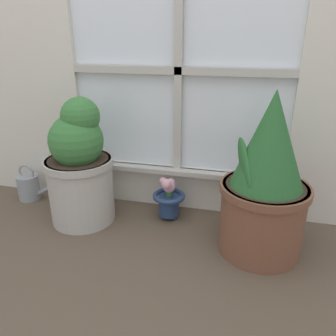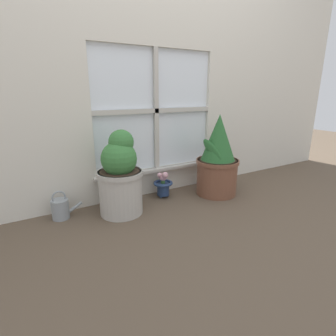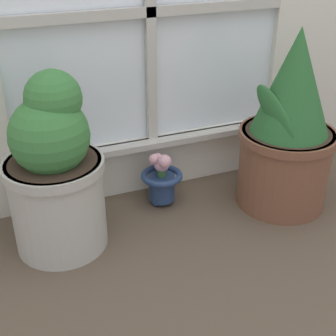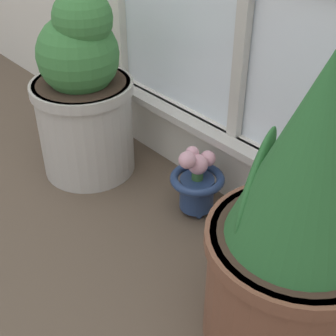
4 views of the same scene
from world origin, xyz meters
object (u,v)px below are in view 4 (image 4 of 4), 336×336
at_px(potted_plant_left, 83,95).
at_px(watering_can, 61,99).
at_px(potted_plant_right, 297,233).
at_px(flower_vase, 197,181).

height_order(potted_plant_left, watering_can, potted_plant_left).
distance_m(potted_plant_left, potted_plant_right, 0.84).
xyz_separation_m(potted_plant_right, watering_can, (-1.24, 0.18, -0.23)).
bearing_deg(potted_plant_left, watering_can, 162.33).
xyz_separation_m(potted_plant_left, potted_plant_right, (0.84, -0.05, 0.03)).
bearing_deg(flower_vase, watering_can, 178.81).
distance_m(potted_plant_left, watering_can, 0.46).
height_order(flower_vase, watering_can, flower_vase).
bearing_deg(watering_can, potted_plant_left, -17.67).
height_order(potted_plant_left, flower_vase, potted_plant_left).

